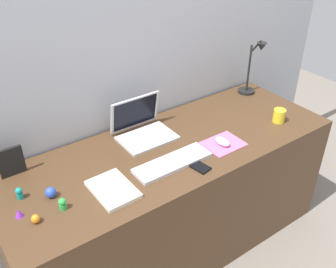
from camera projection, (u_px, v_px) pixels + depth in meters
The scene contains 17 objects.
ground_plane at pixel (171, 242), 2.43m from camera, with size 6.00×6.00×0.00m, color slate.
back_wall at pixel (134, 103), 2.24m from camera, with size 3.07×0.05×1.68m, color #B2B7C1.
desk at pixel (172, 198), 2.23m from camera, with size 1.87×0.68×0.74m, color #4C331E.
laptop at pixel (142, 126), 2.10m from camera, with size 0.30×0.25×0.21m.
keyboard at pixel (173, 163), 1.89m from camera, with size 0.41×0.13×0.02m, color silver.
mousepad at pixel (223, 144), 2.05m from camera, with size 0.21×0.17×0.00m, color pink.
mouse at pixel (223, 142), 2.03m from camera, with size 0.06×0.10×0.03m, color silver.
cell_phone at pixel (198, 166), 1.88m from camera, with size 0.06×0.13×0.01m, color black.
desk_lamp at pixel (253, 70), 2.46m from camera, with size 0.11×0.17×0.38m.
notebook_pad at pixel (113, 189), 1.72m from camera, with size 0.17×0.24×0.02m, color silver.
picture_frame at pixel (11, 162), 1.79m from camera, with size 0.12×0.02×0.15m, color black.
coffee_mug at pixel (279, 116), 2.23m from camera, with size 0.07×0.07×0.08m, color yellow.
toy_figurine_purple at pixel (19, 213), 1.58m from camera, with size 0.03×0.03×0.04m, color purple.
toy_figurine_orange at pixel (36, 219), 1.55m from camera, with size 0.04×0.04×0.04m, color orange.
toy_figurine_teal at pixel (19, 193), 1.67m from camera, with size 0.03×0.03×0.06m.
toy_figurine_blue at pixel (51, 192), 1.68m from camera, with size 0.05×0.05×0.05m, color blue.
toy_figurine_green at pixel (62, 204), 1.62m from camera, with size 0.03×0.03×0.06m.
Camera 1 is at (-0.99, -1.35, 1.89)m, focal length 40.56 mm.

